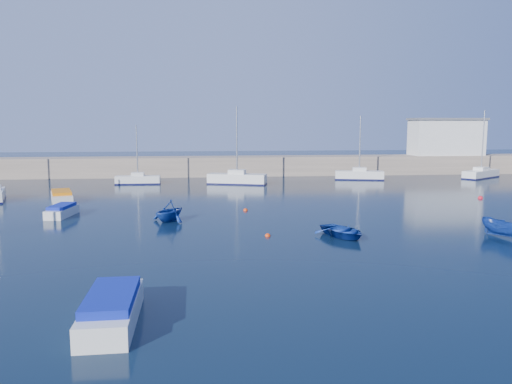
{
  "coord_description": "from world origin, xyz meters",
  "views": [
    {
      "loc": [
        -5.14,
        -22.55,
        6.99
      ],
      "look_at": [
        -0.75,
        16.91,
        1.6
      ],
      "focal_mm": 35.0,
      "sensor_mm": 36.0,
      "label": 1
    }
  ],
  "objects": [
    {
      "name": "buoy_2",
      "position": [
        14.11,
        7.45,
        0.0
      ],
      "size": [
        0.41,
        0.41,
        0.41
      ],
      "primitive_type": "sphere",
      "color": "red",
      "rests_on": "ground"
    },
    {
      "name": "sailboat_6",
      "position": [
        -0.91,
        35.8,
        0.68
      ],
      "size": [
        7.1,
        3.94,
        9.08
      ],
      "rotation": [
        0.0,
        0.0,
        1.26
      ],
      "color": "silver",
      "rests_on": "ground"
    },
    {
      "name": "buoy_1",
      "position": [
        3.97,
        7.08,
        0.0
      ],
      "size": [
        0.45,
        0.45,
        0.45
      ],
      "primitive_type": "sphere",
      "color": "red",
      "rests_on": "ground"
    },
    {
      "name": "sailboat_5",
      "position": [
        -12.54,
        37.09,
        0.55
      ],
      "size": [
        5.17,
        1.5,
        6.92
      ],
      "rotation": [
        0.0,
        0.0,
        1.56
      ],
      "color": "silver",
      "rests_on": "ground"
    },
    {
      "name": "motorboat_1",
      "position": [
        -15.77,
        16.51,
        0.43
      ],
      "size": [
        1.78,
        3.86,
        0.91
      ],
      "rotation": [
        0.0,
        0.0,
        -0.13
      ],
      "color": "silver",
      "rests_on": "ground"
    },
    {
      "name": "buoy_4",
      "position": [
        21.31,
        21.77,
        0.0
      ],
      "size": [
        0.49,
        0.49,
        0.49
      ],
      "primitive_type": "sphere",
      "color": "red",
      "rests_on": "ground"
    },
    {
      "name": "motorboat_2",
      "position": [
        -17.87,
        24.35,
        0.47
      ],
      "size": [
        3.07,
        5.11,
        0.99
      ],
      "rotation": [
        0.0,
        0.0,
        0.31
      ],
      "color": "silver",
      "rests_on": "ground"
    },
    {
      "name": "dinghy_right",
      "position": [
        13.53,
        5.98,
        0.59
      ],
      "size": [
        2.11,
        3.27,
        1.18
      ],
      "primitive_type": "imported",
      "rotation": [
        0.0,
        0.0,
        0.34
      ],
      "color": "navy",
      "rests_on": "ground"
    },
    {
      "name": "sailboat_8",
      "position": [
        31.56,
        39.15,
        0.57
      ],
      "size": [
        6.64,
        5.4,
        8.81
      ],
      "rotation": [
        0.0,
        0.0,
        2.18
      ],
      "color": "silver",
      "rests_on": "ground"
    },
    {
      "name": "buoy_3",
      "position": [
        -1.55,
        17.46,
        0.0
      ],
      "size": [
        0.38,
        0.38,
        0.38
      ],
      "primitive_type": "sphere",
      "color": "red",
      "rests_on": "ground"
    },
    {
      "name": "dinghy_center",
      "position": [
        3.62,
        7.19,
        0.38
      ],
      "size": [
        3.72,
        4.31,
        0.75
      ],
      "primitive_type": "imported",
      "rotation": [
        0.0,
        0.0,
        0.37
      ],
      "color": "navy",
      "rests_on": "ground"
    },
    {
      "name": "dinghy_left",
      "position": [
        -7.46,
        13.51,
        0.78
      ],
      "size": [
        3.79,
        3.87,
        1.55
      ],
      "primitive_type": "imported",
      "rotation": [
        0.0,
        0.0,
        -0.63
      ],
      "color": "navy",
      "rests_on": "ground"
    },
    {
      "name": "harbor_office",
      "position": [
        30.0,
        46.0,
        5.1
      ],
      "size": [
        10.0,
        4.0,
        5.0
      ],
      "primitive_type": "cube",
      "color": "silver",
      "rests_on": "back_wall"
    },
    {
      "name": "ground",
      "position": [
        0.0,
        0.0,
        0.0
      ],
      "size": [
        220.0,
        220.0,
        0.0
      ],
      "primitive_type": "plane",
      "color": "black",
      "rests_on": "ground"
    },
    {
      "name": "back_wall",
      "position": [
        0.0,
        46.0,
        1.3
      ],
      "size": [
        96.0,
        4.5,
        2.6
      ],
      "primitive_type": "cube",
      "color": "gray",
      "rests_on": "ground"
    },
    {
      "name": "buoy_0",
      "position": [
        -1.01,
        7.92,
        0.0
      ],
      "size": [
        0.37,
        0.37,
        0.37
      ],
      "primitive_type": "sphere",
      "color": "red",
      "rests_on": "ground"
    },
    {
      "name": "motorboat_3",
      "position": [
        -8.33,
        -5.22,
        0.54
      ],
      "size": [
        1.78,
        4.9,
        1.14
      ],
      "rotation": [
        0.0,
        0.0,
        0.01
      ],
      "color": "silver",
      "rests_on": "ground"
    },
    {
      "name": "sailboat_7",
      "position": [
        14.93,
        38.89,
        0.63
      ],
      "size": [
        6.26,
        2.98,
        8.06
      ],
      "rotation": [
        0.0,
        0.0,
        1.35
      ],
      "color": "silver",
      "rests_on": "ground"
    }
  ]
}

